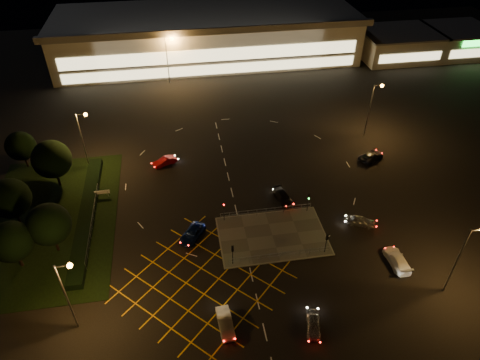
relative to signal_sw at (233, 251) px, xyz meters
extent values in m
plane|color=black|center=(4.00, 5.99, -2.37)|extent=(180.00, 180.00, 0.00)
cube|color=#4C4944|center=(6.00, 3.99, -2.31)|extent=(14.00, 9.00, 0.12)
cube|color=black|center=(-24.00, 11.99, -2.33)|extent=(18.00, 30.00, 0.08)
cube|color=black|center=(-19.00, 11.99, -1.87)|extent=(2.00, 26.00, 1.00)
cube|color=beige|center=(4.00, 67.99, 2.63)|extent=(70.00, 25.00, 10.00)
cube|color=slate|center=(4.00, 67.99, 7.83)|extent=(72.00, 26.50, 0.60)
cube|color=#FFEAA5|center=(4.00, 55.44, 2.63)|extent=(66.00, 0.20, 3.00)
cube|color=#FFEAA5|center=(4.00, 55.44, -0.57)|extent=(66.00, 0.20, 2.20)
cube|color=beige|center=(50.00, 59.99, 0.63)|extent=(18.00, 14.00, 6.00)
cube|color=slate|center=(50.00, 59.99, 3.78)|extent=(18.80, 14.80, 0.40)
cube|color=#FFEAA5|center=(50.00, 52.94, 0.23)|extent=(15.30, 0.20, 2.00)
cube|color=beige|center=(66.00, 59.99, 0.63)|extent=(14.00, 14.00, 6.00)
cube|color=slate|center=(66.00, 59.99, 3.78)|extent=(14.80, 14.80, 0.40)
cube|color=#FFEAA5|center=(66.00, 52.94, 0.23)|extent=(11.90, 0.20, 2.00)
cube|color=#19E533|center=(66.00, 52.84, 2.63)|extent=(7.00, 0.30, 1.40)
cylinder|color=slate|center=(-18.00, -6.01, 2.63)|extent=(0.20, 0.20, 10.00)
cylinder|color=slate|center=(-17.30, -6.01, 7.43)|extent=(1.40, 0.12, 0.12)
sphere|color=orange|center=(-16.60, -6.01, 7.38)|extent=(0.56, 0.56, 0.56)
cylinder|color=slate|center=(24.00, -8.01, 2.63)|extent=(0.20, 0.20, 10.00)
cylinder|color=slate|center=(24.70, -8.01, 7.43)|extent=(1.40, 0.12, 0.12)
cylinder|color=slate|center=(-20.00, 23.99, 2.63)|extent=(0.20, 0.20, 10.00)
cylinder|color=slate|center=(-19.30, 23.99, 7.43)|extent=(1.40, 0.12, 0.12)
sphere|color=orange|center=(-18.60, 23.99, 7.38)|extent=(0.56, 0.56, 0.56)
cylinder|color=slate|center=(28.00, 25.99, 2.63)|extent=(0.20, 0.20, 10.00)
cylinder|color=slate|center=(28.70, 25.99, 7.43)|extent=(1.40, 0.12, 0.12)
sphere|color=orange|center=(29.40, 25.99, 7.38)|extent=(0.56, 0.56, 0.56)
cylinder|color=slate|center=(-6.00, 53.99, 2.63)|extent=(0.20, 0.20, 10.00)
cylinder|color=slate|center=(-5.30, 53.99, 7.43)|extent=(1.40, 0.12, 0.12)
sphere|color=orange|center=(-4.60, 53.99, 7.38)|extent=(0.56, 0.56, 0.56)
cylinder|color=slate|center=(34.00, 55.99, 2.63)|extent=(0.20, 0.20, 10.00)
cylinder|color=slate|center=(34.70, 55.99, 7.43)|extent=(1.40, 0.12, 0.12)
sphere|color=orange|center=(35.40, 55.99, 7.38)|extent=(0.56, 0.56, 0.56)
cylinder|color=black|center=(0.00, -0.01, -0.75)|extent=(0.10, 0.10, 3.00)
cube|color=black|center=(0.00, -0.01, 0.45)|extent=(0.28, 0.18, 0.90)
sphere|color=#19FF33|center=(0.00, 0.12, 0.45)|extent=(0.16, 0.16, 0.16)
cylinder|color=black|center=(12.00, -0.01, -0.75)|extent=(0.10, 0.10, 3.00)
cube|color=black|center=(12.00, -0.01, 0.45)|extent=(0.28, 0.18, 0.90)
sphere|color=#19FF33|center=(12.00, 0.12, 0.45)|extent=(0.16, 0.16, 0.16)
cylinder|color=black|center=(0.00, 7.99, -0.75)|extent=(0.10, 0.10, 3.00)
cube|color=black|center=(0.00, 7.99, 0.45)|extent=(0.28, 0.18, 0.90)
sphere|color=#FF0C0C|center=(0.00, 7.86, 0.45)|extent=(0.16, 0.16, 0.16)
cylinder|color=black|center=(12.00, 7.99, -0.75)|extent=(0.10, 0.10, 3.00)
cube|color=black|center=(12.00, 7.99, 0.45)|extent=(0.28, 0.18, 0.90)
sphere|color=#19FF33|center=(12.00, 7.86, 0.45)|extent=(0.16, 0.16, 0.16)
cylinder|color=black|center=(-26.00, 3.99, -1.11)|extent=(0.36, 0.36, 2.52)
sphere|color=black|center=(-26.00, 3.99, 1.97)|extent=(5.04, 5.04, 5.04)
cylinder|color=black|center=(-28.00, 11.99, -1.02)|extent=(0.36, 0.36, 2.70)
sphere|color=black|center=(-28.00, 11.99, 2.28)|extent=(5.40, 5.40, 5.40)
cylinder|color=black|center=(-24.00, 19.99, -0.93)|extent=(0.36, 0.36, 2.88)
sphere|color=black|center=(-24.00, 19.99, 2.59)|extent=(5.76, 5.76, 5.76)
cylinder|color=black|center=(-30.00, 25.99, -1.20)|extent=(0.36, 0.36, 2.34)
sphere|color=black|center=(-30.00, 25.99, 1.66)|extent=(4.68, 4.68, 4.68)
cylinder|color=black|center=(-22.00, 5.99, -1.02)|extent=(0.36, 0.36, 2.70)
sphere|color=black|center=(-22.00, 5.99, 2.28)|extent=(5.40, 5.40, 5.40)
imported|color=silver|center=(7.28, -10.36, -1.75)|extent=(2.33, 3.89, 1.24)
imported|color=#BCBCBC|center=(-2.11, -8.65, -1.68)|extent=(1.75, 4.28, 1.38)
imported|color=#0D1B4F|center=(-4.62, 5.53, -1.74)|extent=(4.24, 4.94, 1.26)
imported|color=black|center=(9.20, 10.99, -1.73)|extent=(2.76, 4.66, 1.27)
imported|color=#B9BCC1|center=(18.53, 4.18, -1.71)|extent=(4.18, 3.03, 1.32)
imported|color=maroon|center=(-7.81, 22.93, -1.73)|extent=(4.07, 2.78, 1.27)
imported|color=black|center=(26.26, 18.86, -1.71)|extent=(5.21, 4.21, 1.32)
imported|color=silver|center=(20.30, -3.24, -1.66)|extent=(2.09, 4.94, 1.42)
camera|label=1|loc=(-4.92, -35.47, 39.02)|focal=32.00mm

